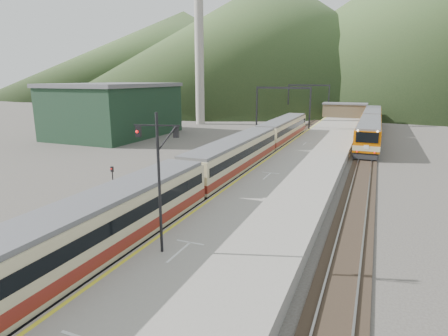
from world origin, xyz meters
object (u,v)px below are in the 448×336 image
at_px(main_train, 235,157).
at_px(signal_mast, 159,169).
at_px(second_train, 371,124).
at_px(worker, 71,220).

relative_size(main_train, signal_mast, 8.49).
distance_m(second_train, signal_mast, 51.63).
height_order(second_train, signal_mast, signal_mast).
distance_m(second_train, worker, 51.67).
bearing_deg(second_train, main_train, -109.53).
relative_size(main_train, second_train, 1.44).
bearing_deg(main_train, signal_mast, -80.80).
bearing_deg(main_train, worker, -105.50).
bearing_deg(signal_mast, main_train, 99.20).
bearing_deg(worker, main_train, -105.14).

